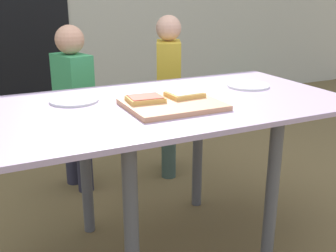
# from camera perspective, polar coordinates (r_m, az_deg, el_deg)

# --- Properties ---
(ground_plane) EXTENTS (16.00, 16.00, 0.00)m
(ground_plane) POSITION_cam_1_polar(r_m,az_deg,el_deg) (1.97, 0.48, -16.45)
(ground_plane) COLOR brown
(house_door) EXTENTS (0.90, 0.02, 2.00)m
(house_door) POSITION_cam_1_polar(r_m,az_deg,el_deg) (3.92, -20.48, 15.36)
(house_door) COLOR black
(house_door) RESTS_ON ground
(dining_table) EXTENTS (1.44, 0.81, 0.70)m
(dining_table) POSITION_cam_1_polar(r_m,az_deg,el_deg) (1.70, 0.53, 0.38)
(dining_table) COLOR #AF95B6
(dining_table) RESTS_ON ground
(cutting_board) EXTENTS (0.36, 0.29, 0.02)m
(cutting_board) POSITION_cam_1_polar(r_m,az_deg,el_deg) (1.59, 0.66, 3.01)
(cutting_board) COLOR tan
(cutting_board) RESTS_ON dining_table
(pizza_slice_far_right) EXTENTS (0.14, 0.12, 0.02)m
(pizza_slice_far_right) POSITION_cam_1_polar(r_m,az_deg,el_deg) (1.67, 2.33, 4.45)
(pizza_slice_far_right) COLOR #E7B35A
(pizza_slice_far_right) RESTS_ON cutting_board
(pizza_slice_far_left) EXTENTS (0.14, 0.12, 0.02)m
(pizza_slice_far_left) POSITION_cam_1_polar(r_m,az_deg,el_deg) (1.60, -3.19, 3.81)
(pizza_slice_far_left) COLOR #E7B35A
(pizza_slice_far_left) RESTS_ON cutting_board
(plate_white_left) EXTENTS (0.20, 0.20, 0.01)m
(plate_white_left) POSITION_cam_1_polar(r_m,az_deg,el_deg) (1.72, -12.91, 3.51)
(plate_white_left) COLOR white
(plate_white_left) RESTS_ON dining_table
(plate_white_right) EXTENTS (0.20, 0.20, 0.01)m
(plate_white_right) POSITION_cam_1_polar(r_m,az_deg,el_deg) (1.98, 11.08, 5.56)
(plate_white_right) COLOR white
(plate_white_right) RESTS_ON dining_table
(child_left) EXTENTS (0.20, 0.27, 0.95)m
(child_left) POSITION_cam_1_polar(r_m,az_deg,el_deg) (2.38, -12.93, 3.49)
(child_left) COLOR #282736
(child_left) RESTS_ON ground
(child_right) EXTENTS (0.23, 0.28, 0.99)m
(child_right) POSITION_cam_1_polar(r_m,az_deg,el_deg) (2.52, 0.07, 5.27)
(child_right) COLOR #394D45
(child_right) RESTS_ON ground
(garden_hose_coil) EXTENTS (0.32, 0.32, 0.04)m
(garden_hose_coil) POSITION_cam_1_polar(r_m,az_deg,el_deg) (4.58, 12.56, 3.87)
(garden_hose_coil) COLOR green
(garden_hose_coil) RESTS_ON ground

